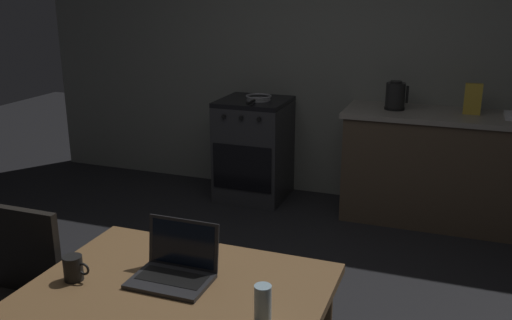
% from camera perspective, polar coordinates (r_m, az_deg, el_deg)
% --- Properties ---
extents(back_wall, '(6.40, 0.10, 2.75)m').
position_cam_1_polar(back_wall, '(5.06, 11.00, 11.22)').
color(back_wall, gray).
rests_on(back_wall, ground_plane).
extents(kitchen_counter, '(2.16, 0.64, 0.92)m').
position_cam_1_polar(kitchen_counter, '(4.83, 21.65, -1.08)').
color(kitchen_counter, '#4C3D2D').
rests_on(kitchen_counter, ground_plane).
extents(stove_oven, '(0.60, 0.62, 0.92)m').
position_cam_1_polar(stove_oven, '(5.12, -0.21, 1.12)').
color(stove_oven, '#2D2D30').
rests_on(stove_oven, ground_plane).
extents(dining_table, '(1.18, 0.90, 0.73)m').
position_cam_1_polar(dining_table, '(2.33, -8.18, -14.50)').
color(dining_table, brown).
rests_on(dining_table, ground_plane).
extents(chair, '(0.40, 0.40, 0.91)m').
position_cam_1_polar(chair, '(2.86, -23.46, -12.41)').
color(chair, black).
rests_on(chair, ground_plane).
extents(laptop, '(0.32, 0.25, 0.23)m').
position_cam_1_polar(laptop, '(2.36, -8.27, -10.86)').
color(laptop, '#232326').
rests_on(laptop, dining_table).
extents(electric_kettle, '(0.19, 0.16, 0.23)m').
position_cam_1_polar(electric_kettle, '(4.72, 13.99, 6.34)').
color(electric_kettle, black).
rests_on(electric_kettle, kitchen_counter).
extents(frying_pan, '(0.23, 0.40, 0.05)m').
position_cam_1_polar(frying_pan, '(4.97, 0.24, 6.35)').
color(frying_pan, gray).
rests_on(frying_pan, stove_oven).
extents(coffee_mug, '(0.12, 0.08, 0.10)m').
position_cam_1_polar(coffee_mug, '(2.44, -18.05, -10.41)').
color(coffee_mug, black).
rests_on(coffee_mug, dining_table).
extents(drinking_glass, '(0.06, 0.06, 0.15)m').
position_cam_1_polar(drinking_glass, '(2.04, 0.70, -14.48)').
color(drinking_glass, '#99B7C6').
rests_on(drinking_glass, dining_table).
extents(cereal_box, '(0.13, 0.05, 0.24)m').
position_cam_1_polar(cereal_box, '(4.71, 21.19, 5.81)').
color(cereal_box, gold).
rests_on(cereal_box, kitchen_counter).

